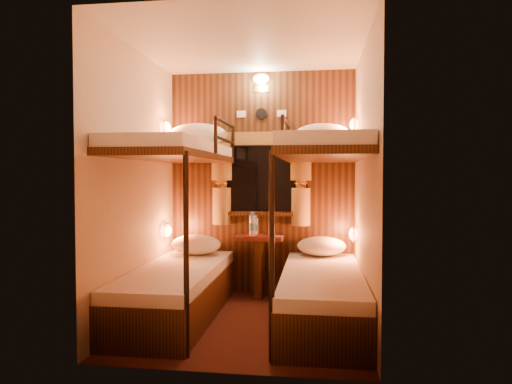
# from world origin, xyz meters

# --- Properties ---
(floor) EXTENTS (2.10, 2.10, 0.00)m
(floor) POSITION_xyz_m (0.00, 0.00, 0.00)
(floor) COLOR #3D1C10
(floor) RESTS_ON ground
(ceiling) EXTENTS (2.10, 2.10, 0.00)m
(ceiling) POSITION_xyz_m (0.00, 0.00, 2.40)
(ceiling) COLOR silver
(ceiling) RESTS_ON wall_back
(wall_back) EXTENTS (2.40, 0.00, 2.40)m
(wall_back) POSITION_xyz_m (0.00, 1.05, 1.20)
(wall_back) COLOR #C6B293
(wall_back) RESTS_ON floor
(wall_front) EXTENTS (2.40, 0.00, 2.40)m
(wall_front) POSITION_xyz_m (0.00, -1.05, 1.20)
(wall_front) COLOR #C6B293
(wall_front) RESTS_ON floor
(wall_left) EXTENTS (0.00, 2.40, 2.40)m
(wall_left) POSITION_xyz_m (-1.00, 0.00, 1.20)
(wall_left) COLOR #C6B293
(wall_left) RESTS_ON floor
(wall_right) EXTENTS (0.00, 2.40, 2.40)m
(wall_right) POSITION_xyz_m (1.00, 0.00, 1.20)
(wall_right) COLOR #C6B293
(wall_right) RESTS_ON floor
(back_panel) EXTENTS (2.00, 0.03, 2.40)m
(back_panel) POSITION_xyz_m (0.00, 1.04, 1.20)
(back_panel) COLOR black
(back_panel) RESTS_ON floor
(bunk_left) EXTENTS (0.72, 1.90, 1.82)m
(bunk_left) POSITION_xyz_m (-0.65, 0.07, 0.56)
(bunk_left) COLOR black
(bunk_left) RESTS_ON floor
(bunk_right) EXTENTS (0.72, 1.90, 1.82)m
(bunk_right) POSITION_xyz_m (0.65, 0.07, 0.56)
(bunk_right) COLOR black
(bunk_right) RESTS_ON floor
(window) EXTENTS (1.00, 0.12, 0.79)m
(window) POSITION_xyz_m (0.00, 1.00, 1.18)
(window) COLOR black
(window) RESTS_ON back_panel
(curtains) EXTENTS (1.10, 0.22, 1.00)m
(curtains) POSITION_xyz_m (0.00, 0.97, 1.26)
(curtains) COLOR olive
(curtains) RESTS_ON back_panel
(back_fixtures) EXTENTS (0.54, 0.09, 0.48)m
(back_fixtures) POSITION_xyz_m (0.00, 1.00, 2.25)
(back_fixtures) COLOR black
(back_fixtures) RESTS_ON back_panel
(reading_lamps) EXTENTS (2.00, 0.20, 1.25)m
(reading_lamps) POSITION_xyz_m (-0.00, 0.70, 1.24)
(reading_lamps) COLOR orange
(reading_lamps) RESTS_ON wall_left
(table) EXTENTS (0.50, 0.34, 0.66)m
(table) POSITION_xyz_m (0.00, 0.85, 0.41)
(table) COLOR #5A1A14
(table) RESTS_ON floor
(bottle_left) EXTENTS (0.07, 0.07, 0.25)m
(bottle_left) POSITION_xyz_m (-0.07, 0.80, 0.76)
(bottle_left) COLOR #99BFE5
(bottle_left) RESTS_ON table
(bottle_right) EXTENTS (0.06, 0.06, 0.21)m
(bottle_right) POSITION_xyz_m (-0.05, 0.89, 0.74)
(bottle_right) COLOR #99BFE5
(bottle_right) RESTS_ON table
(sachet_a) EXTENTS (0.09, 0.07, 0.01)m
(sachet_a) POSITION_xyz_m (0.21, 0.81, 0.65)
(sachet_a) COLOR silver
(sachet_a) RESTS_ON table
(sachet_b) EXTENTS (0.07, 0.05, 0.00)m
(sachet_b) POSITION_xyz_m (0.06, 0.95, 0.65)
(sachet_b) COLOR silver
(sachet_b) RESTS_ON table
(pillow_lower_left) EXTENTS (0.53, 0.38, 0.21)m
(pillow_lower_left) POSITION_xyz_m (-0.65, 0.71, 0.56)
(pillow_lower_left) COLOR white
(pillow_lower_left) RESTS_ON bunk_left
(pillow_lower_right) EXTENTS (0.50, 0.36, 0.20)m
(pillow_lower_right) POSITION_xyz_m (0.65, 0.82, 0.56)
(pillow_lower_right) COLOR white
(pillow_lower_right) RESTS_ON bunk_right
(pillow_upper_left) EXTENTS (0.62, 0.44, 0.24)m
(pillow_upper_left) POSITION_xyz_m (-0.65, 0.81, 1.71)
(pillow_upper_left) COLOR white
(pillow_upper_left) RESTS_ON bunk_left
(pillow_upper_right) EXTENTS (0.57, 0.41, 0.22)m
(pillow_upper_right) POSITION_xyz_m (0.65, 0.81, 1.70)
(pillow_upper_right) COLOR white
(pillow_upper_right) RESTS_ON bunk_right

